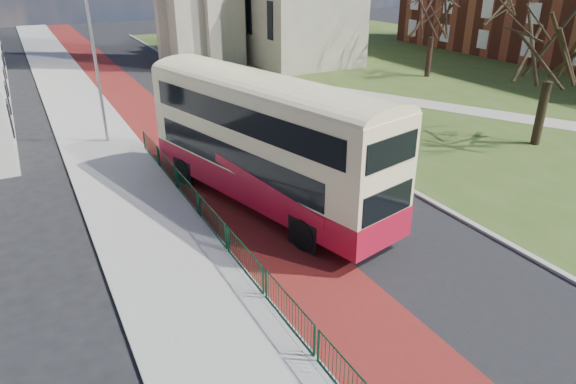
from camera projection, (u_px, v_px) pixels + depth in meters
ground at (363, 288)px, 15.97m from camera, size 160.00×160.00×0.00m
road_carriageway at (199, 120)px, 32.71m from camera, size 9.00×120.00×0.01m
bus_lane at (157, 125)px, 31.56m from camera, size 3.40×120.00×0.01m
pavement_west at (93, 133)px, 29.93m from camera, size 4.00×120.00×0.12m
kerb_west at (128, 129)px, 30.77m from camera, size 0.25×120.00×0.13m
kerb_east at (252, 103)px, 36.24m from camera, size 0.25×80.00×0.13m
grass_green at (461, 76)px, 44.71m from camera, size 40.00×80.00×0.04m
footpath at (530, 120)px, 32.48m from camera, size 18.84×32.82×0.03m
pedestrian_railing at (226, 238)px, 17.71m from camera, size 0.07×24.00×1.12m
streetlamp at (98, 59)px, 26.71m from camera, size 2.13×0.18×8.00m
bus at (264, 137)px, 20.23m from camera, size 5.77×12.65×5.16m
winter_tree_near at (559, 28)px, 25.77m from camera, size 6.56×6.56×8.85m
winter_tree_far at (435, 5)px, 42.18m from camera, size 7.64×7.64×8.49m
litter_bin at (403, 139)px, 27.38m from camera, size 0.72×0.72×1.07m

